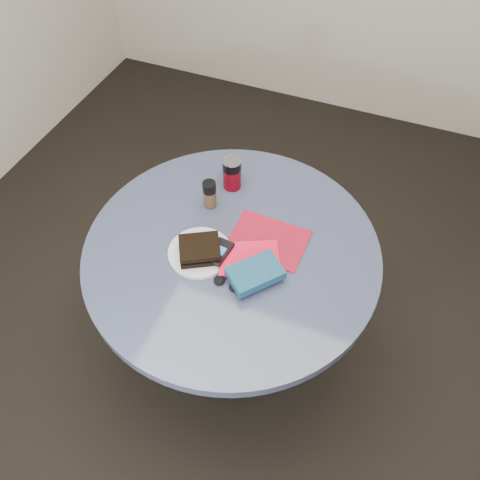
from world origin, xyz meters
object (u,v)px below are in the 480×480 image
at_px(table, 232,274).
at_px(headphones, 227,283).
at_px(plate, 200,252).
at_px(magazine, 268,240).
at_px(soda_can, 232,173).
at_px(red_book, 249,259).
at_px(sandwich, 200,250).
at_px(mp3_player, 220,252).
at_px(novel, 255,273).
at_px(pepper_grinder, 210,194).

relative_size(table, headphones, 10.57).
bearing_deg(plate, magazine, 35.67).
distance_m(soda_can, magazine, 0.30).
xyz_separation_m(soda_can, red_book, (0.18, -0.30, -0.05)).
bearing_deg(sandwich, red_book, 15.01).
bearing_deg(table, sandwich, -136.66).
distance_m(table, magazine, 0.21).
height_order(red_book, headphones, same).
relative_size(magazine, red_book, 1.28).
height_order(mp3_player, headphones, mp3_player).
xyz_separation_m(plate, red_book, (0.16, 0.03, 0.01)).
bearing_deg(magazine, headphones, -103.60).
height_order(plate, magazine, plate).
xyz_separation_m(sandwich, red_book, (0.15, 0.04, -0.02)).
relative_size(mp3_player, headphones, 1.12).
relative_size(novel, mp3_player, 1.55).
distance_m(magazine, red_book, 0.11).
bearing_deg(magazine, plate, -142.68).
relative_size(table, plate, 4.75).
bearing_deg(table, soda_can, 112.00).
bearing_deg(plate, mp3_player, 10.04).
height_order(table, red_book, red_book).
distance_m(plate, headphones, 0.16).
relative_size(plate, pepper_grinder, 1.93).
xyz_separation_m(sandwich, headphones, (0.13, -0.07, -0.03)).
bearing_deg(red_book, mp3_player, 166.94).
bearing_deg(headphones, red_book, 75.57).
distance_m(pepper_grinder, mp3_player, 0.24).
bearing_deg(table, plate, -142.72).
height_order(novel, headphones, novel).
distance_m(sandwich, mp3_player, 0.06).
distance_m(soda_can, red_book, 0.36).
bearing_deg(mp3_player, sandwich, -160.43).
bearing_deg(plate, red_book, 11.17).
bearing_deg(plate, novel, -8.27).
bearing_deg(table, mp3_player, -110.09).
distance_m(table, soda_can, 0.37).
relative_size(plate, headphones, 2.23).
relative_size(soda_can, red_book, 0.64).
bearing_deg(soda_can, pepper_grinder, -107.02).
bearing_deg(mp3_player, headphones, -55.38).
bearing_deg(pepper_grinder, magazine, -17.48).
height_order(table, novel, novel).
bearing_deg(mp3_player, plate, -169.96).
xyz_separation_m(soda_can, novel, (0.23, -0.37, -0.03)).
bearing_deg(red_book, novel, -78.60).
xyz_separation_m(table, red_book, (0.07, -0.03, 0.18)).
height_order(magazine, novel, novel).
xyz_separation_m(mp3_player, headphones, (0.06, -0.09, -0.02)).
bearing_deg(plate, table, 37.28).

